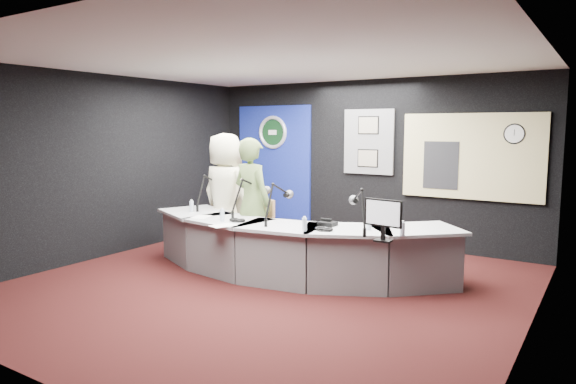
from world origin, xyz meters
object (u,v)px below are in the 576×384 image
Objects in this scene: armchair_right at (252,234)px; person_woman at (252,202)px; person_man at (226,194)px; armchair_left at (226,224)px; broadcast_desk at (287,248)px.

person_woman reaches higher than armchair_right.
person_man reaches higher than person_woman.
armchair_left is 0.52× the size of person_woman.
person_woman is at bearing -21.03° from armchair_left.
person_man is 0.77m from person_woman.
armchair_right is (-0.71, 0.16, 0.08)m from broadcast_desk.
person_woman is (0.72, -0.28, 0.44)m from armchair_left.
broadcast_desk is 2.44× the size of person_woman.
armchair_left is at bearing -0.00° from person_man.
person_man is at bearing 0.00° from armchair_left.
person_man is (0.00, 0.00, 0.48)m from armchair_left.
armchair_left is 1.04× the size of armchair_right.
person_woman is (-0.71, 0.16, 0.55)m from broadcast_desk.
armchair_right is 0.47m from person_woman.
armchair_right is 0.50× the size of person_woman.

